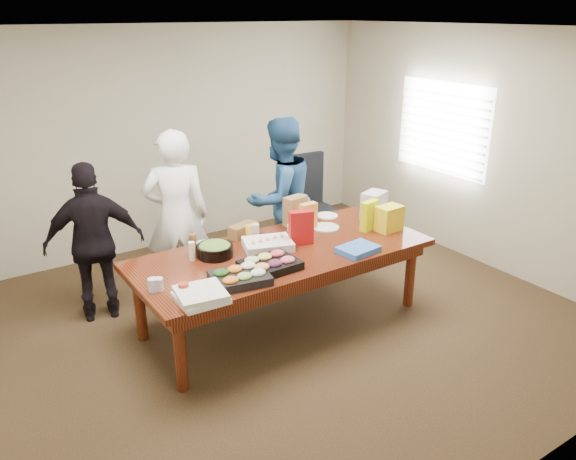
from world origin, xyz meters
TOP-DOWN VIEW (x-y plane):
  - floor at (0.00, 0.00)m, footprint 5.50×5.00m
  - ceiling at (0.00, 0.00)m, footprint 5.50×5.00m
  - wall_back at (0.00, 2.50)m, footprint 5.50×0.04m
  - wall_front at (0.00, -2.50)m, footprint 5.50×0.04m
  - wall_right at (2.75, 0.00)m, footprint 0.04×5.00m
  - window_panel at (2.72, 0.60)m, footprint 0.03×1.40m
  - window_blinds at (2.68, 0.60)m, footprint 0.04×1.36m
  - conference_table at (0.00, 0.00)m, footprint 2.80×1.20m
  - office_chair at (1.23, 1.14)m, footprint 0.64×0.64m
  - person_center at (-0.60, 1.02)m, footprint 0.76×0.63m
  - person_right at (0.58, 0.92)m, footprint 0.97×0.81m
  - person_left at (-1.42, 1.07)m, footprint 0.98×0.58m
  - veggie_tray at (-0.65, -0.35)m, footprint 0.52×0.44m
  - fruit_tray at (-0.31, -0.28)m, footprint 0.48×0.38m
  - sheet_cake at (-0.08, 0.12)m, footprint 0.53×0.46m
  - salad_bowl at (-0.58, 0.23)m, footprint 0.42×0.42m
  - chip_bag_blue at (0.56, -0.42)m, footprint 0.38×0.31m
  - chip_bag_red at (0.24, 0.04)m, footprint 0.25×0.16m
  - chip_bag_yellow at (1.02, -0.04)m, footprint 0.22×0.13m
  - chip_bag_orange at (0.51, 0.30)m, footprint 0.18×0.08m
  - mayo_jar at (-0.02, 0.45)m, footprint 0.08×0.08m
  - mustard_bottle at (-0.15, 0.36)m, footprint 0.07×0.07m
  - dressing_bottle at (-0.73, 0.36)m, footprint 0.08×0.08m
  - ranch_bottle at (-0.79, 0.26)m, footprint 0.07×0.07m
  - banana_bunch at (0.62, 0.49)m, footprint 0.25×0.24m
  - bread_loaf at (-0.12, 0.52)m, footprint 0.33×0.22m
  - kraft_bag at (0.48, 0.49)m, footprint 0.25×0.17m
  - red_cup at (-1.13, -0.32)m, footprint 0.09×0.09m
  - clear_cup_a at (-1.26, -0.12)m, footprint 0.09×0.09m
  - clear_cup_b at (-1.30, -0.12)m, footprint 0.09×0.09m
  - pizza_box_lower at (-1.05, -0.46)m, footprint 0.38×0.38m
  - pizza_box_upper at (-1.05, -0.46)m, footprint 0.41×0.41m
  - plate_a at (0.69, 0.23)m, footprint 0.33×0.33m
  - plate_b at (0.91, 0.51)m, footprint 0.27×0.27m
  - dip_bowl_a at (0.38, 0.36)m, footprint 0.17×0.17m
  - dip_bowl_b at (-0.58, 0.46)m, footprint 0.18×0.18m
  - grocery_bag_white at (1.30, 0.20)m, footprint 0.32×0.27m
  - grocery_bag_yellow at (1.18, -0.17)m, footprint 0.27×0.19m

SIDE VIEW (x-z plane):
  - floor at x=0.00m, z-range -0.02..0.00m
  - conference_table at x=0.00m, z-range 0.00..0.75m
  - office_chair at x=1.23m, z-range 0.00..1.17m
  - plate_b at x=0.91m, z-range 0.75..0.76m
  - plate_a at x=0.69m, z-range 0.75..0.77m
  - pizza_box_lower at x=-1.05m, z-range 0.75..0.79m
  - chip_bag_blue at x=0.56m, z-range 0.75..0.80m
  - dip_bowl_b at x=-0.58m, z-range 0.75..0.81m
  - dip_bowl_a at x=0.38m, z-range 0.75..0.81m
  - person_left at x=-1.42m, z-range 0.00..1.57m
  - veggie_tray at x=-0.65m, z-range 0.75..0.82m
  - fruit_tray at x=-0.31m, z-range 0.75..0.82m
  - banana_bunch at x=0.62m, z-range 0.75..0.82m
  - sheet_cake at x=-0.08m, z-range 0.75..0.83m
  - clear_cup_a at x=-1.26m, z-range 0.75..0.86m
  - salad_bowl at x=-0.58m, z-range 0.75..0.86m
  - red_cup at x=-1.13m, z-range 0.75..0.86m
  - clear_cup_b at x=-1.30m, z-range 0.75..0.86m
  - bread_loaf at x=-0.12m, z-range 0.75..0.87m
  - mayo_jar at x=-0.02m, z-range 0.75..0.87m
  - pizza_box_upper at x=-1.05m, z-range 0.79..0.83m
  - mustard_bottle at x=-0.15m, z-range 0.75..0.92m
  - ranch_bottle at x=-0.79m, z-range 0.75..0.92m
  - dressing_bottle at x=-0.73m, z-range 0.75..0.96m
  - grocery_bag_yellow at x=1.18m, z-range 0.75..1.01m
  - chip_bag_orange at x=0.51m, z-range 0.75..1.03m
  - grocery_bag_white at x=1.30m, z-range 0.75..1.04m
  - person_center at x=-0.60m, z-range 0.00..1.79m
  - person_right at x=0.58m, z-range 0.00..1.79m
  - chip_bag_yellow at x=1.02m, z-range 0.75..1.05m
  - kraft_bag at x=0.48m, z-range 0.75..1.06m
  - chip_bag_red at x=0.24m, z-range 0.75..1.08m
  - wall_back at x=0.00m, z-range 0.00..2.70m
  - wall_front at x=0.00m, z-range 0.00..2.70m
  - wall_right at x=2.75m, z-range 0.00..2.70m
  - window_panel at x=2.72m, z-range 0.95..2.05m
  - window_blinds at x=2.68m, z-range 1.00..2.00m
  - ceiling at x=0.00m, z-range 2.70..2.72m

